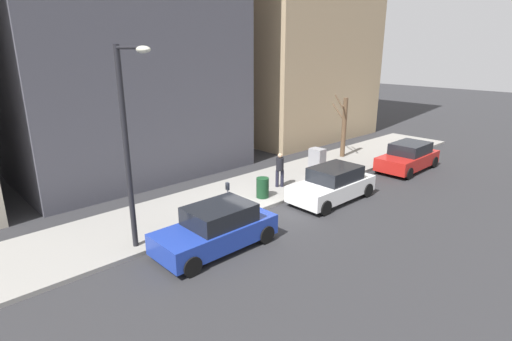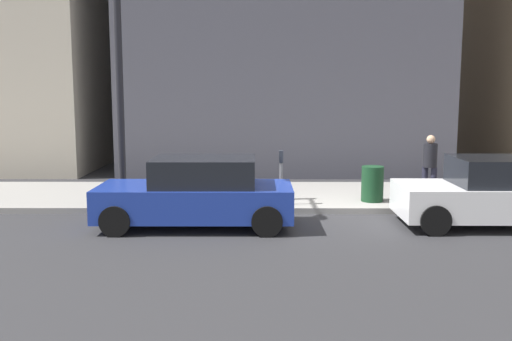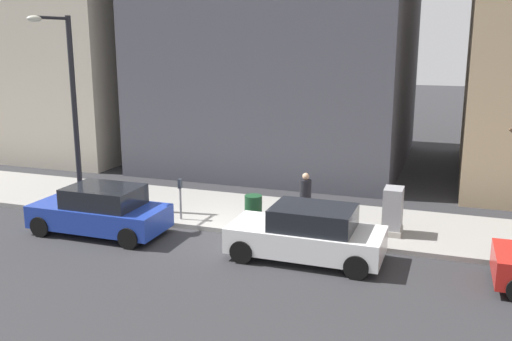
{
  "view_description": "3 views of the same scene",
  "coord_description": "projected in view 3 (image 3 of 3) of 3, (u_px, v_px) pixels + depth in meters",
  "views": [
    {
      "loc": [
        -11.09,
        10.82,
        6.54
      ],
      "look_at": [
        1.49,
        -0.94,
        1.24
      ],
      "focal_mm": 28.0,
      "sensor_mm": 36.0,
      "label": 1
    },
    {
      "loc": [
        -13.45,
        2.13,
        2.95
      ],
      "look_at": [
        0.98,
        2.17,
        0.93
      ],
      "focal_mm": 40.0,
      "sensor_mm": 36.0,
      "label": 2
    },
    {
      "loc": [
        -15.53,
        -6.67,
        5.98
      ],
      "look_at": [
        1.71,
        -0.6,
        1.67
      ],
      "focal_mm": 40.0,
      "sensor_mm": 36.0,
      "label": 3
    }
  ],
  "objects": [
    {
      "name": "ground_plane",
      "position": [
        220.0,
        233.0,
        17.79
      ],
      "size": [
        120.0,
        120.0,
        0.0
      ],
      "primitive_type": "plane",
      "color": "#2B2B2D"
    },
    {
      "name": "sidewalk",
      "position": [
        242.0,
        213.0,
        19.61
      ],
      "size": [
        4.0,
        36.0,
        0.15
      ],
      "primitive_type": "cube",
      "color": "gray",
      "rests_on": "ground"
    },
    {
      "name": "parked_car_white",
      "position": [
        308.0,
        234.0,
        15.53
      ],
      "size": [
        1.95,
        4.22,
        1.52
      ],
      "rotation": [
        0.0,
        0.0,
        -0.01
      ],
      "color": "white",
      "rests_on": "ground"
    },
    {
      "name": "parked_car_blue",
      "position": [
        101.0,
        211.0,
        17.58
      ],
      "size": [
        1.92,
        4.2,
        1.52
      ],
      "rotation": [
        0.0,
        0.0,
        -0.0
      ],
      "color": "#1E389E",
      "rests_on": "ground"
    },
    {
      "name": "parking_meter",
      "position": [
        180.0,
        195.0,
        18.48
      ],
      "size": [
        0.14,
        0.1,
        1.35
      ],
      "color": "slate",
      "rests_on": "sidewalk"
    },
    {
      "name": "utility_box",
      "position": [
        393.0,
        212.0,
        17.14
      ],
      "size": [
        0.83,
        0.61,
        1.43
      ],
      "color": "#A8A399",
      "rests_on": "sidewalk"
    },
    {
      "name": "streetlamp",
      "position": [
        69.0,
        97.0,
        18.9
      ],
      "size": [
        1.97,
        0.32,
        6.5
      ],
      "color": "black",
      "rests_on": "sidewalk"
    },
    {
      "name": "trash_bin",
      "position": [
        253.0,
        209.0,
        18.22
      ],
      "size": [
        0.56,
        0.56,
        0.9
      ],
      "primitive_type": "cylinder",
      "color": "#14381E",
      "rests_on": "sidewalk"
    },
    {
      "name": "pedestrian_near_meter",
      "position": [
        305.0,
        195.0,
        18.02
      ],
      "size": [
        0.36,
        0.36,
        1.66
      ],
      "rotation": [
        0.0,
        0.0,
        0.92
      ],
      "color": "#1E1E2D",
      "rests_on": "sidewalk"
    },
    {
      "name": "office_block_center",
      "position": [
        287.0,
        2.0,
        26.77
      ],
      "size": [
        11.48,
        11.48,
        15.11
      ],
      "primitive_type": "cube",
      "color": "#4C4C56",
      "rests_on": "ground"
    }
  ]
}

